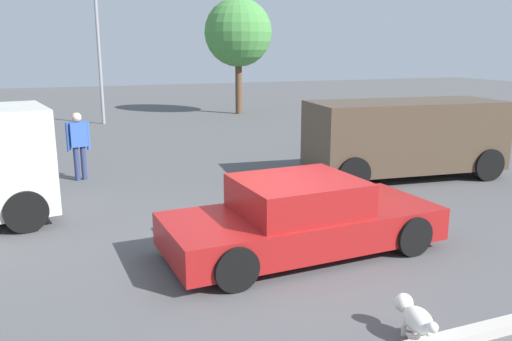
# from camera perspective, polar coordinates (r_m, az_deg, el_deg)

# --- Properties ---
(ground_plane) EXTENTS (80.00, 80.00, 0.00)m
(ground_plane) POSITION_cam_1_polar(r_m,az_deg,el_deg) (8.46, 2.40, -8.90)
(ground_plane) COLOR #515154
(sedan_foreground) EXTENTS (4.48, 2.06, 1.21)m
(sedan_foreground) POSITION_cam_1_polar(r_m,az_deg,el_deg) (8.31, 4.99, -5.25)
(sedan_foreground) COLOR maroon
(sedan_foreground) RESTS_ON ground_plane
(dog) EXTENTS (0.29, 0.71, 0.44)m
(dog) POSITION_cam_1_polar(r_m,az_deg,el_deg) (6.29, 17.04, -15.07)
(dog) COLOR white
(dog) RESTS_ON ground_plane
(suv_dark) EXTENTS (5.02, 2.53, 1.92)m
(suv_dark) POSITION_cam_1_polar(r_m,az_deg,el_deg) (13.55, 15.98, 3.69)
(suv_dark) COLOR #4C3D2D
(suv_dark) RESTS_ON ground_plane
(pedestrian) EXTENTS (0.56, 0.32, 1.68)m
(pedestrian) POSITION_cam_1_polar(r_m,az_deg,el_deg) (13.44, -18.95, 3.16)
(pedestrian) COLOR navy
(pedestrian) RESTS_ON ground_plane
(light_post_near) EXTENTS (0.44, 0.44, 6.73)m
(light_post_near) POSITION_cam_1_polar(r_m,az_deg,el_deg) (23.40, -17.13, 16.00)
(light_post_near) COLOR gray
(light_post_near) RESTS_ON ground_plane
(tree_back_left) EXTENTS (3.28, 3.28, 5.59)m
(tree_back_left) POSITION_cam_1_polar(r_m,az_deg,el_deg) (26.01, -1.96, 14.89)
(tree_back_left) COLOR brown
(tree_back_left) RESTS_ON ground_plane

